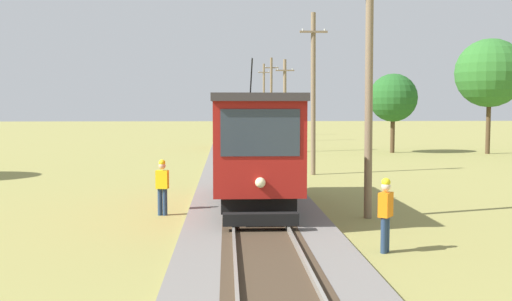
{
  "coord_description": "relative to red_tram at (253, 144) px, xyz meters",
  "views": [
    {
      "loc": [
        -0.89,
        -2.91,
        3.48
      ],
      "look_at": [
        0.23,
        19.25,
        1.78
      ],
      "focal_mm": 41.25,
      "sensor_mm": 36.0,
      "label": 1
    }
  ],
  "objects": [
    {
      "name": "red_tram",
      "position": [
        0.0,
        0.0,
        0.0
      ],
      "size": [
        2.6,
        8.54,
        4.79
      ],
      "color": "maroon",
      "rests_on": "rail_right"
    },
    {
      "name": "tree_left_near",
      "position": [
        11.39,
        23.44,
        1.86
      ],
      "size": [
        3.55,
        3.55,
        5.84
      ],
      "color": "#4C3823",
      "rests_on": "ground"
    },
    {
      "name": "tree_left_far",
      "position": [
        18.03,
        22.16,
        3.62
      ],
      "size": [
        4.92,
        4.92,
        8.29
      ],
      "color": "#4C3823",
      "rests_on": "ground"
    },
    {
      "name": "utility_pole_horizon",
      "position": [
        3.48,
        49.24,
        2.09
      ],
      "size": [
        1.4,
        0.42,
        8.37
      ],
      "color": "#7A664C",
      "rests_on": "ground"
    },
    {
      "name": "second_worker",
      "position": [
        -2.93,
        -0.84,
        -1.21
      ],
      "size": [
        0.41,
        0.3,
        1.78
      ],
      "rotation": [
        0.0,
        0.0,
        -1.73
      ],
      "color": "navy",
      "rests_on": "ground"
    },
    {
      "name": "utility_pole_mid",
      "position": [
        3.48,
        10.08,
        1.98
      ],
      "size": [
        1.4,
        0.58,
        8.15
      ],
      "color": "#7A664C",
      "rests_on": "ground"
    },
    {
      "name": "freight_car",
      "position": [
        -0.0,
        28.89,
        -0.64
      ],
      "size": [
        2.4,
        5.2,
        2.31
      ],
      "color": "brown",
      "rests_on": "rail_right"
    },
    {
      "name": "utility_pole_near_tram",
      "position": [
        3.48,
        -1.52,
        1.87
      ],
      "size": [
        1.4,
        0.41,
        7.93
      ],
      "color": "#7A664C",
      "rests_on": "ground"
    },
    {
      "name": "track_worker",
      "position": [
        2.85,
        -5.89,
        -1.21
      ],
      "size": [
        0.42,
        0.45,
        1.78
      ],
      "rotation": [
        0.0,
        0.0,
        2.5
      ],
      "color": "navy",
      "rests_on": "ground"
    },
    {
      "name": "utility_pole_far",
      "position": [
        3.48,
        24.46,
        1.37
      ],
      "size": [
        1.4,
        0.59,
        6.94
      ],
      "color": "#7A664C",
      "rests_on": "ground"
    },
    {
      "name": "utility_pole_distant",
      "position": [
        3.48,
        37.88,
        1.97
      ],
      "size": [
        1.4,
        0.3,
        8.14
      ],
      "color": "#7A664C",
      "rests_on": "ground"
    }
  ]
}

